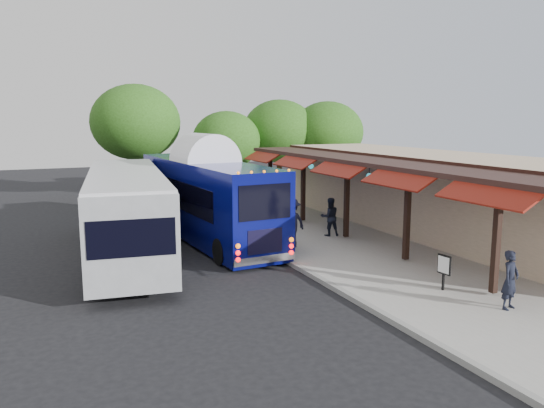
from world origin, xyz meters
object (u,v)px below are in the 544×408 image
sign_board (444,266)px  city_bus (126,209)px  coach_bus (206,194)px  ped_c (259,206)px  ped_d (291,223)px  ped_a (510,280)px  ped_b (330,217)px

sign_board → city_bus: bearing=126.1°
coach_bus → city_bus: size_ratio=0.93×
city_bus → ped_c: size_ratio=7.94×
ped_d → ped_a: bearing=92.4°
city_bus → coach_bus: bearing=31.1°
ped_c → ped_b: bearing=100.6°
coach_bus → ped_a: (4.74, -12.04, -1.00)m
ped_a → sign_board: bearing=89.6°
ped_a → ped_b: ped_b is taller
ped_c → sign_board: size_ratio=1.44×
coach_bus → ped_c: size_ratio=7.40×
ped_a → ped_c: size_ratio=1.03×
city_bus → ped_d: (6.04, -1.89, -0.66)m
ped_b → ped_c: ped_b is taller
ped_a → ped_d: bearing=89.2°
city_bus → ped_d: size_ratio=6.25×
ped_c → ped_d: ped_d is taller
ped_a → ped_c: ped_a is taller
ped_a → ped_d: 8.87m
ped_b → sign_board: size_ratio=1.55×
coach_bus → sign_board: (4.21, -10.12, -1.07)m
city_bus → ped_a: 13.40m
coach_bus → ped_a: size_ratio=7.17×
ped_a → sign_board: (-0.53, 1.93, -0.07)m
coach_bus → ped_d: bearing=-59.1°
sign_board → ped_a: bearing=-80.9°
ped_b → coach_bus: bearing=-13.8°
coach_bus → city_bus: coach_bus is taller
coach_bus → ped_b: coach_bus is taller
city_bus → sign_board: 11.60m
coach_bus → ped_c: (3.29, 1.87, -1.02)m
coach_bus → ped_c: coach_bus is taller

